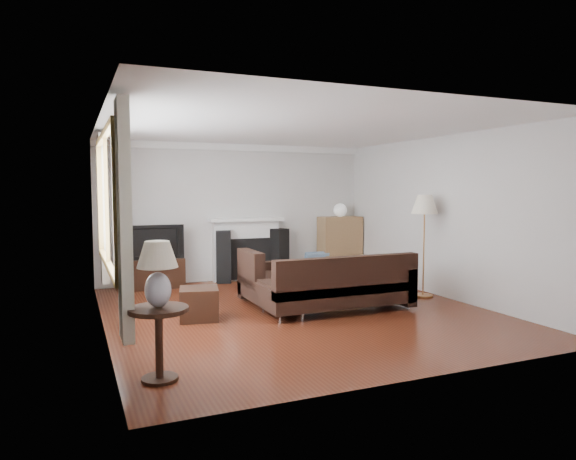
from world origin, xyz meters
name	(u,v)px	position (x,y,z in m)	size (l,w,h in m)	color
room	(297,221)	(0.00, 0.00, 1.25)	(5.10, 5.60, 2.54)	#562213
window	(106,200)	(-2.45, -0.20, 1.55)	(0.12, 2.74, 1.54)	olive
curtain_near	(124,221)	(-2.40, -1.72, 1.40)	(0.10, 0.35, 2.10)	silver
curtain_far	(103,209)	(-2.40, 1.32, 1.40)	(0.10, 0.35, 2.10)	silver
fireplace	(246,249)	(0.15, 2.64, 0.57)	(1.40, 0.26, 1.15)	white
tv_stand	(153,273)	(-1.56, 2.49, 0.25)	(1.01, 0.45, 0.50)	black
television	(153,242)	(-1.56, 2.49, 0.79)	(1.00, 0.13, 0.58)	black
speaker_left	(224,256)	(-0.31, 2.53, 0.47)	(0.26, 0.31, 0.94)	black
speaker_right	(279,254)	(0.75, 2.53, 0.47)	(0.26, 0.31, 0.94)	black
bookshelf	(340,245)	(2.06, 2.52, 0.57)	(0.83, 0.39, 1.14)	olive
globe_lamp	(340,210)	(2.06, 2.52, 1.27)	(0.26, 0.26, 0.26)	white
sectional_sofa	(337,284)	(0.52, -0.20, 0.37)	(2.29, 1.67, 0.74)	black
coffee_table	(301,281)	(0.59, 1.13, 0.20)	(1.01, 0.55, 0.40)	#8E5E44
footstool	(199,304)	(-1.34, 0.08, 0.21)	(0.49, 0.49, 0.41)	black
floor_lamp	(424,246)	(2.22, 0.12, 0.80)	(0.41, 0.41, 1.59)	#B0743D
side_table	(159,344)	(-2.15, -1.89, 0.33)	(0.52, 0.52, 0.65)	black
table_lamp	(158,275)	(-2.15, -1.89, 0.94)	(0.35, 0.35, 0.57)	silver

